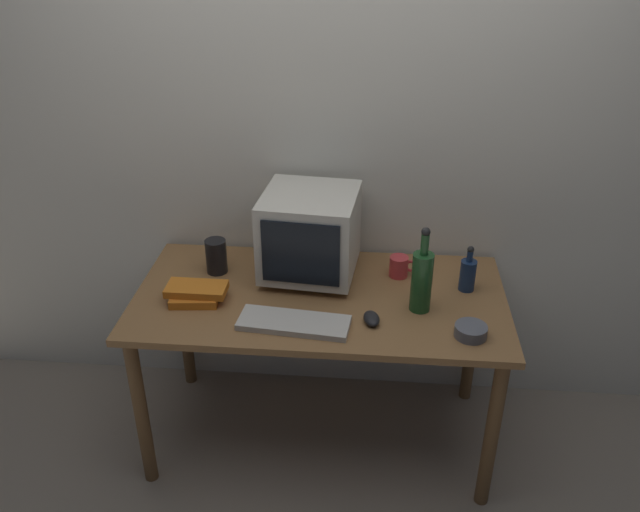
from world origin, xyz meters
TOP-DOWN VIEW (x-y plane):
  - ground_plane at (0.00, 0.00)m, footprint 6.00×6.00m
  - back_wall at (0.00, 0.44)m, footprint 4.00×0.08m
  - desk at (0.00, 0.00)m, footprint 1.51×0.77m
  - crt_monitor at (-0.06, 0.16)m, footprint 0.41×0.42m
  - keyboard at (-0.08, -0.23)m, footprint 0.43×0.19m
  - computer_mouse at (0.21, -0.18)m, footprint 0.08×0.11m
  - bottle_tall at (0.40, -0.07)m, footprint 0.08×0.08m
  - bottle_short at (0.60, 0.10)m, footprint 0.07×0.07m
  - book_stack at (-0.49, -0.08)m, footprint 0.24×0.17m
  - mug at (0.32, 0.18)m, footprint 0.12×0.08m
  - cd_spindle at (0.58, -0.24)m, footprint 0.12×0.12m
  - metal_canister at (-0.46, 0.15)m, footprint 0.09×0.09m

SIDE VIEW (x-z plane):
  - ground_plane at x=0.00m, z-range 0.00..0.00m
  - desk at x=0.00m, z-range 0.28..1.04m
  - keyboard at x=-0.08m, z-range 0.76..0.78m
  - computer_mouse at x=0.21m, z-range 0.76..0.79m
  - cd_spindle at x=0.58m, z-range 0.76..0.80m
  - book_stack at x=-0.49m, z-range 0.76..0.82m
  - mug at x=0.32m, z-range 0.76..0.85m
  - bottle_short at x=0.60m, z-range 0.73..0.93m
  - metal_canister at x=-0.46m, z-range 0.76..0.91m
  - bottle_tall at x=0.40m, z-range 0.71..1.07m
  - crt_monitor at x=-0.06m, z-range 0.77..1.14m
  - back_wall at x=0.00m, z-range 0.00..2.50m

